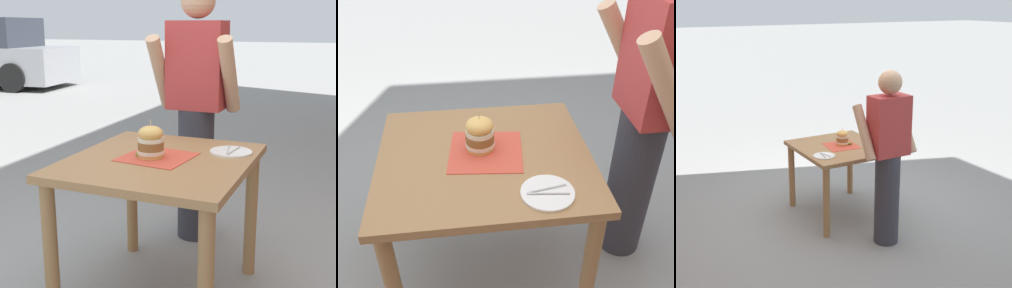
{
  "view_description": "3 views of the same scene",
  "coord_description": "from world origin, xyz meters",
  "views": [
    {
      "loc": [
        0.89,
        -2.08,
        1.43
      ],
      "look_at": [
        0.0,
        0.1,
        0.83
      ],
      "focal_mm": 50.0,
      "sensor_mm": 36.0,
      "label": 1
    },
    {
      "loc": [
        1.47,
        -0.09,
        1.84
      ],
      "look_at": [
        0.0,
        0.1,
        0.83
      ],
      "focal_mm": 42.0,
      "sensor_mm": 36.0,
      "label": 2
    },
    {
      "loc": [
        2.32,
        4.2,
        2.28
      ],
      "look_at": [
        0.0,
        0.1,
        0.83
      ],
      "focal_mm": 50.0,
      "sensor_mm": 36.0,
      "label": 3
    }
  ],
  "objects": [
    {
      "name": "ground_plane",
      "position": [
        0.0,
        0.0,
        0.0
      ],
      "size": [
        80.0,
        80.0,
        0.0
      ],
      "primitive_type": "plane",
      "color": "gray"
    },
    {
      "name": "patio_table",
      "position": [
        0.0,
        0.0,
        0.65
      ],
      "size": [
        0.89,
        0.98,
        0.78
      ],
      "color": "#9E7247",
      "rests_on": "ground"
    },
    {
      "name": "serving_paper",
      "position": [
        -0.02,
        0.01,
        0.78
      ],
      "size": [
        0.37,
        0.37,
        0.0
      ],
      "primitive_type": "cube",
      "rotation": [
        0.0,
        0.0,
        -0.11
      ],
      "color": "#D64C38",
      "rests_on": "patio_table"
    },
    {
      "name": "sandwich",
      "position": [
        -0.05,
        -0.02,
        0.86
      ],
      "size": [
        0.14,
        0.14,
        0.2
      ],
      "color": "#E5B25B",
      "rests_on": "serving_paper"
    },
    {
      "name": "pickle_spear",
      "position": [
        -0.12,
        0.01,
        0.8
      ],
      "size": [
        0.04,
        0.08,
        0.02
      ],
      "primitive_type": "cylinder",
      "rotation": [
        0.0,
        1.57,
        1.74
      ],
      "color": "#8EA83D",
      "rests_on": "serving_paper"
    },
    {
      "name": "side_plate_with_forks",
      "position": [
        0.3,
        0.23,
        0.79
      ],
      "size": [
        0.22,
        0.22,
        0.02
      ],
      "color": "white",
      "rests_on": "patio_table"
    },
    {
      "name": "diner_across_table",
      "position": [
        -0.08,
        0.79,
        0.88
      ],
      "size": [
        0.55,
        0.35,
        1.69
      ],
      "color": "#33333D",
      "rests_on": "ground"
    }
  ]
}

